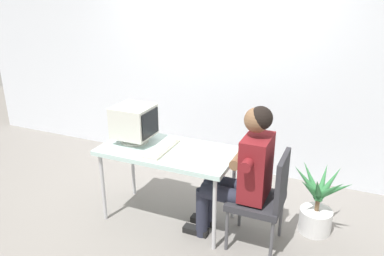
{
  "coord_description": "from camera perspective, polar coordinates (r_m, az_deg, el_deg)",
  "views": [
    {
      "loc": [
        1.52,
        -2.89,
        2.2
      ],
      "look_at": [
        0.25,
        0.0,
        1.01
      ],
      "focal_mm": 35.34,
      "sensor_mm": 36.0,
      "label": 1
    }
  ],
  "objects": [
    {
      "name": "office_chair",
      "position": [
        3.36,
        10.9,
        -10.01
      ],
      "size": [
        0.45,
        0.45,
        0.9
      ],
      "color": "#4C4C51",
      "rests_on": "ground_plane"
    },
    {
      "name": "potted_plant",
      "position": [
        3.77,
        18.42,
        -10.83
      ],
      "size": [
        0.57,
        0.55,
        0.68
      ],
      "color": "silver",
      "rests_on": "ground_plane"
    },
    {
      "name": "ground_plane",
      "position": [
        3.93,
        -3.44,
        -13.35
      ],
      "size": [
        12.0,
        12.0,
        0.0
      ],
      "primitive_type": "plane",
      "color": "gray"
    },
    {
      "name": "keyboard",
      "position": [
        3.55,
        -4.57,
        -3.07
      ],
      "size": [
        0.16,
        0.48,
        0.03
      ],
      "color": "beige",
      "rests_on": "desk"
    },
    {
      "name": "wall_back",
      "position": [
        4.51,
        7.91,
        11.58
      ],
      "size": [
        8.0,
        0.1,
        3.0
      ],
      "primitive_type": "cube",
      "color": "silver",
      "rests_on": "ground_plane"
    },
    {
      "name": "crt_monitor",
      "position": [
        3.69,
        -8.73,
        0.91
      ],
      "size": [
        0.37,
        0.35,
        0.37
      ],
      "color": "silver",
      "rests_on": "desk"
    },
    {
      "name": "desk",
      "position": [
        3.59,
        -3.68,
        -4.02
      ],
      "size": [
        1.28,
        0.66,
        0.76
      ],
      "color": "#B7B7BC",
      "rests_on": "ground_plane"
    },
    {
      "name": "person_seated",
      "position": [
        3.31,
        7.69,
        -6.31
      ],
      "size": [
        0.75,
        0.57,
        1.3
      ],
      "color": "maroon",
      "rests_on": "ground_plane"
    }
  ]
}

